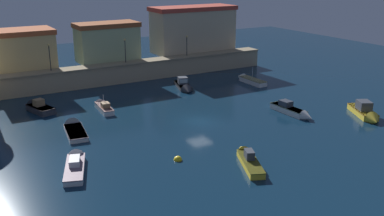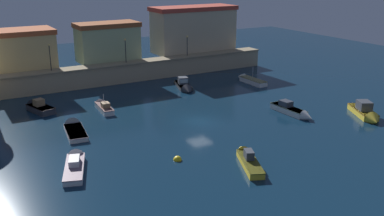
{
  "view_description": "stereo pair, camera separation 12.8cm",
  "coord_description": "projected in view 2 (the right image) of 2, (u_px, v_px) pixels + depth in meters",
  "views": [
    {
      "loc": [
        -25.1,
        -41.34,
        17.03
      ],
      "look_at": [
        0.0,
        1.72,
        1.16
      ],
      "focal_mm": 41.9,
      "sensor_mm": 36.0,
      "label": 1
    },
    {
      "loc": [
        -24.99,
        -41.4,
        17.03
      ],
      "look_at": [
        0.0,
        1.72,
        1.16
      ],
      "focal_mm": 41.9,
      "sensor_mm": 36.0,
      "label": 2
    }
  ],
  "objects": [
    {
      "name": "ground_plane",
      "position": [
        200.0,
        122.0,
        51.24
      ],
      "size": [
        123.69,
        123.69,
        0.0
      ],
      "primitive_type": "plane",
      "color": "#0C2338"
    },
    {
      "name": "quay_wall",
      "position": [
        126.0,
        72.0,
        68.85
      ],
      "size": [
        48.95,
        2.86,
        2.94
      ],
      "color": "tan",
      "rests_on": "ground"
    },
    {
      "name": "old_town_backdrop",
      "position": [
        138.0,
        36.0,
        72.53
      ],
      "size": [
        40.03,
        6.05,
        7.77
      ],
      "color": "tan",
      "rests_on": "ground"
    },
    {
      "name": "quay_lamp_0",
      "position": [
        50.0,
        53.0,
        62.27
      ],
      "size": [
        0.32,
        0.32,
        3.86
      ],
      "color": "black",
      "rests_on": "quay_wall"
    },
    {
      "name": "quay_lamp_1",
      "position": [
        125.0,
        47.0,
        67.69
      ],
      "size": [
        0.32,
        0.32,
        3.65
      ],
      "color": "black",
      "rests_on": "quay_wall"
    },
    {
      "name": "quay_lamp_2",
      "position": [
        187.0,
        42.0,
        72.88
      ],
      "size": [
        0.32,
        0.32,
        3.3
      ],
      "color": "black",
      "rests_on": "quay_wall"
    },
    {
      "name": "moored_boat_0",
      "position": [
        75.0,
        163.0,
        39.79
      ],
      "size": [
        3.77,
        7.11,
        1.54
      ],
      "rotation": [
        0.0,
        0.0,
        1.23
      ],
      "color": "white",
      "rests_on": "ground"
    },
    {
      "name": "moored_boat_1",
      "position": [
        247.0,
        158.0,
        40.49
      ],
      "size": [
        3.79,
        6.6,
        1.68
      ],
      "rotation": [
        0.0,
        0.0,
        1.17
      ],
      "color": "gold",
      "rests_on": "ground"
    },
    {
      "name": "moored_boat_2",
      "position": [
        103.0,
        106.0,
        55.55
      ],
      "size": [
        1.65,
        5.93,
        2.31
      ],
      "rotation": [
        0.0,
        0.0,
        1.5
      ],
      "color": "white",
      "rests_on": "ground"
    },
    {
      "name": "moored_boat_3",
      "position": [
        249.0,
        80.0,
        68.37
      ],
      "size": [
        1.49,
        6.44,
        2.9
      ],
      "rotation": [
        0.0,
        0.0,
        1.57
      ],
      "color": "white",
      "rests_on": "ground"
    },
    {
      "name": "moored_boat_4",
      "position": [
        293.0,
        111.0,
        53.51
      ],
      "size": [
        1.54,
        6.55,
        1.71
      ],
      "rotation": [
        0.0,
        0.0,
        -1.55
      ],
      "color": "silver",
      "rests_on": "ground"
    },
    {
      "name": "moored_boat_5",
      "position": [
        37.0,
        107.0,
        55.0
      ],
      "size": [
        3.14,
        5.49,
        2.03
      ],
      "rotation": [
        0.0,
        0.0,
        1.86
      ],
      "color": "#333338",
      "rests_on": "ground"
    },
    {
      "name": "moored_boat_6",
      "position": [
        74.0,
        128.0,
        48.45
      ],
      "size": [
        2.72,
        6.61,
        1.78
      ],
      "rotation": [
        0.0,
        0.0,
        1.43
      ],
      "color": "silver",
      "rests_on": "ground"
    },
    {
      "name": "moored_boat_7",
      "position": [
        185.0,
        86.0,
        64.61
      ],
      "size": [
        3.4,
        6.48,
        2.07
      ],
      "rotation": [
        0.0,
        0.0,
        -1.86
      ],
      "color": "#333338",
      "rests_on": "ground"
    },
    {
      "name": "moored_boat_8",
      "position": [
        366.0,
        113.0,
        52.49
      ],
      "size": [
        4.54,
        6.53,
        2.26
      ],
      "rotation": [
        0.0,
        0.0,
        -2.05
      ],
      "color": "gold",
      "rests_on": "ground"
    },
    {
      "name": "mooring_buoy_0",
      "position": [
        178.0,
        160.0,
        41.11
      ],
      "size": [
        0.78,
        0.78,
        0.78
      ],
      "primitive_type": "sphere",
      "color": "yellow",
      "rests_on": "ground"
    }
  ]
}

